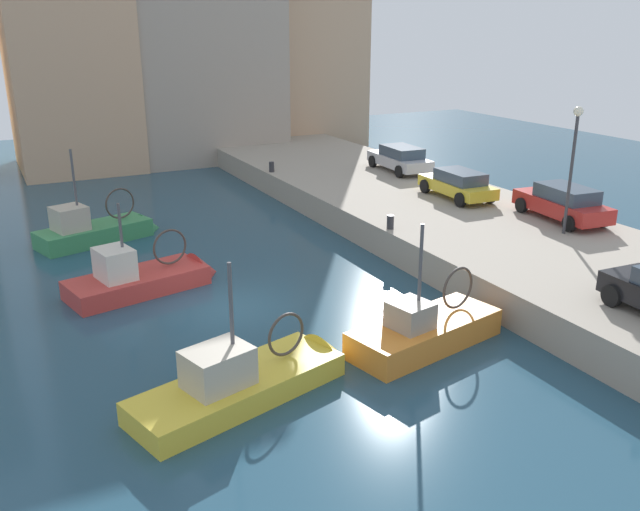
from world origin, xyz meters
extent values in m
plane|color=navy|center=(0.00, 0.00, 0.00)|extent=(80.00, 80.00, 0.00)
cube|color=#9E9384|center=(11.50, 0.00, 0.60)|extent=(9.00, 56.00, 1.20)
cube|color=gold|center=(-1.78, -5.44, 0.00)|extent=(5.89, 3.37, 1.22)
cone|color=gold|center=(1.24, -4.56, 0.00)|extent=(1.34, 1.88, 1.70)
cube|color=#896B4C|center=(-1.78, -5.44, 0.55)|extent=(5.63, 3.16, 0.08)
cube|color=#B7AD99|center=(-2.34, -5.60, 1.08)|extent=(1.81, 1.55, 0.98)
cylinder|color=#4C4C51|center=(-1.90, -5.47, 2.10)|extent=(0.10, 0.10, 3.10)
torus|color=#3F3833|center=(-0.28, -5.00, 1.26)|extent=(1.17, 0.41, 1.20)
sphere|color=white|center=(-3.68, -4.91, 0.18)|extent=(0.32, 0.32, 0.32)
cube|color=orange|center=(4.06, -5.11, 0.00)|extent=(5.05, 2.73, 1.59)
cone|color=orange|center=(6.74, -4.54, 0.00)|extent=(1.21, 1.75, 1.60)
cube|color=#B2A893|center=(4.06, -5.11, 0.72)|extent=(4.84, 2.55, 0.08)
cube|color=gray|center=(3.42, -5.25, 1.15)|extent=(1.28, 1.30, 0.78)
cylinder|color=#4C4C51|center=(3.73, -5.18, 2.24)|extent=(0.10, 0.10, 3.05)
torus|color=#3F3833|center=(5.37, -4.83, 1.48)|extent=(1.29, 0.35, 1.31)
sphere|color=white|center=(2.45, -4.46, 0.24)|extent=(0.32, 0.32, 0.32)
cube|color=#388951|center=(-2.84, 9.38, 0.00)|extent=(4.98, 3.07, 1.50)
cone|color=#388951|center=(-0.27, 10.17, 0.00)|extent=(1.33, 1.79, 1.59)
cube|color=#9E7A51|center=(-2.84, 9.38, 0.68)|extent=(4.76, 2.88, 0.08)
cube|color=#B7AD99|center=(-3.78, 9.09, 1.23)|extent=(1.57, 1.55, 1.03)
cylinder|color=#4C4C51|center=(-3.42, 9.20, 2.38)|extent=(0.10, 0.10, 3.40)
torus|color=#3F3833|center=(-1.59, 9.77, 1.47)|extent=(1.33, 0.48, 1.37)
sphere|color=white|center=(-4.46, 9.90, 0.23)|extent=(0.32, 0.32, 0.32)
cube|color=#BC3833|center=(-2.44, 2.89, 0.00)|extent=(5.05, 2.97, 1.33)
cone|color=#BC3833|center=(0.21, 3.49, 0.00)|extent=(1.27, 1.94, 1.78)
cube|color=#896B4C|center=(-2.44, 2.89, 0.60)|extent=(4.83, 2.78, 0.08)
cube|color=beige|center=(-3.17, 2.72, 1.18)|extent=(1.35, 1.52, 1.09)
cylinder|color=#4C4C51|center=(-2.85, 2.79, 1.93)|extent=(0.10, 0.10, 2.65)
torus|color=#3F3833|center=(-1.15, 3.18, 1.36)|extent=(1.30, 0.37, 1.31)
sphere|color=white|center=(-4.07, 3.64, 0.20)|extent=(0.32, 0.32, 0.32)
cube|color=gold|center=(12.77, 4.83, 1.73)|extent=(1.78, 4.25, 0.51)
cube|color=#384756|center=(12.76, 4.62, 2.24)|extent=(1.51, 2.40, 0.52)
cylinder|color=black|center=(12.03, 6.29, 1.52)|extent=(0.25, 0.65, 0.64)
cylinder|color=black|center=(13.63, 6.22, 1.52)|extent=(0.25, 0.65, 0.64)
cylinder|color=black|center=(11.91, 3.44, 1.52)|extent=(0.25, 0.65, 0.64)
cylinder|color=black|center=(13.51, 3.38, 1.52)|extent=(0.25, 0.65, 0.64)
cylinder|color=black|center=(8.88, -7.38, 1.52)|extent=(0.25, 0.65, 0.64)
cube|color=red|center=(14.33, -0.05, 1.78)|extent=(2.08, 4.54, 0.62)
cube|color=#384756|center=(14.31, -0.27, 2.36)|extent=(1.69, 2.59, 0.56)
cylinder|color=black|center=(13.66, 1.52, 1.52)|extent=(0.28, 0.66, 0.64)
cylinder|color=black|center=(15.30, 1.35, 1.52)|extent=(0.28, 0.66, 0.64)
cylinder|color=black|center=(13.36, -1.45, 1.52)|extent=(0.28, 0.66, 0.64)
cylinder|color=black|center=(14.99, -1.62, 1.52)|extent=(0.28, 0.66, 0.64)
cube|color=#B7B7BC|center=(13.70, 11.11, 1.75)|extent=(1.93, 4.47, 0.56)
cube|color=#384756|center=(13.69, 10.89, 2.30)|extent=(1.62, 2.53, 0.54)
cylinder|color=black|center=(12.93, 12.64, 1.52)|extent=(0.25, 0.65, 0.64)
cylinder|color=black|center=(14.63, 12.55, 1.52)|extent=(0.25, 0.65, 0.64)
cylinder|color=black|center=(12.77, 9.66, 1.52)|extent=(0.25, 0.65, 0.64)
cylinder|color=black|center=(14.47, 9.57, 1.52)|extent=(0.25, 0.65, 0.64)
cylinder|color=#2D2D33|center=(7.35, 2.00, 1.48)|extent=(0.28, 0.28, 0.55)
cylinder|color=#2D2D33|center=(7.35, 14.00, 1.48)|extent=(0.28, 0.28, 0.55)
cylinder|color=#38383D|center=(13.00, -1.55, 3.45)|extent=(0.12, 0.12, 4.50)
sphere|color=#F2EACC|center=(13.00, -1.55, 5.85)|extent=(0.36, 0.36, 0.36)
cube|color=#A39384|center=(7.42, 26.12, 9.24)|extent=(9.67, 7.71, 18.49)
cube|color=tan|center=(15.38, 28.10, 9.43)|extent=(8.77, 7.09, 18.86)
camera|label=1|loc=(-6.66, -19.60, 8.93)|focal=37.99mm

